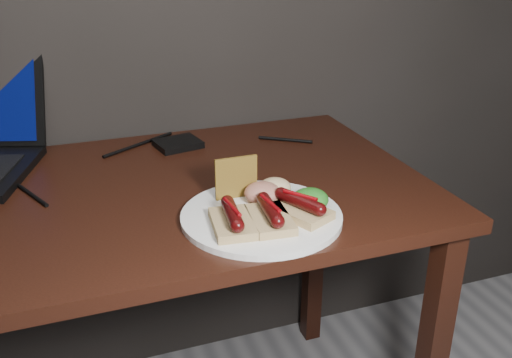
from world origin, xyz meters
name	(u,v)px	position (x,y,z in m)	size (l,w,h in m)	color
desk	(99,236)	(0.00, 1.38, 0.66)	(1.40, 0.70, 0.75)	black
hard_drive	(178,144)	(0.23, 1.61, 0.76)	(0.11, 0.09, 0.02)	black
desk_cables	(70,170)	(-0.04, 1.54, 0.75)	(1.09, 0.35, 0.01)	black
plate	(261,216)	(0.29, 1.18, 0.76)	(0.30, 0.30, 0.01)	white
bread_sausage_left	(232,219)	(0.22, 1.15, 0.78)	(0.08, 0.12, 0.04)	tan
bread_sausage_center	(270,215)	(0.29, 1.14, 0.78)	(0.08, 0.12, 0.04)	tan
bread_sausage_right	(300,207)	(0.35, 1.15, 0.78)	(0.11, 0.13, 0.04)	tan
crispbread	(236,178)	(0.27, 1.26, 0.80)	(0.09, 0.01, 0.09)	olive
salad_greens	(310,199)	(0.38, 1.17, 0.78)	(0.07, 0.07, 0.04)	#105014
salsa_mound	(263,193)	(0.31, 1.22, 0.78)	(0.07, 0.07, 0.04)	maroon
coleslaw_mound	(275,187)	(0.34, 1.25, 0.78)	(0.06, 0.06, 0.04)	beige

